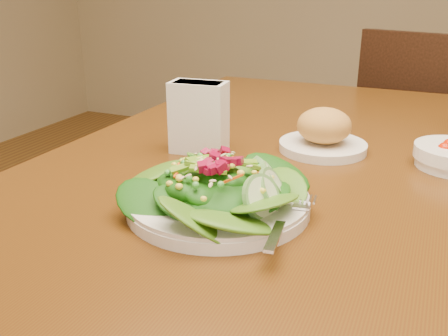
{
  "coord_description": "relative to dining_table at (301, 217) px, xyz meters",
  "views": [
    {
      "loc": [
        0.2,
        -0.79,
        1.05
      ],
      "look_at": [
        -0.06,
        -0.2,
        0.8
      ],
      "focal_mm": 40.0,
      "sensor_mm": 36.0,
      "label": 1
    }
  ],
  "objects": [
    {
      "name": "salad_plate",
      "position": [
        -0.05,
        -0.22,
        0.13
      ],
      "size": [
        0.26,
        0.25,
        0.07
      ],
      "rotation": [
        0.0,
        0.0,
        -0.3
      ],
      "color": "white",
      "rests_on": "dining_table"
    },
    {
      "name": "napkin_holder",
      "position": [
        -0.19,
        -0.01,
        0.17
      ],
      "size": [
        0.1,
        0.06,
        0.13
      ],
      "rotation": [
        0.0,
        0.0,
        0.1
      ],
      "color": "white",
      "rests_on": "dining_table"
    },
    {
      "name": "dining_table",
      "position": [
        0.0,
        0.0,
        0.0
      ],
      "size": [
        0.9,
        1.4,
        0.75
      ],
      "color": "#492C0B",
      "rests_on": "ground_plane"
    },
    {
      "name": "bread_plate",
      "position": [
        0.01,
        0.09,
        0.13
      ],
      "size": [
        0.16,
        0.16,
        0.08
      ],
      "color": "white",
      "rests_on": "dining_table"
    },
    {
      "name": "chair_far",
      "position": [
        0.18,
        0.92,
        -0.17
      ],
      "size": [
        0.52,
        0.52,
        0.9
      ],
      "rotation": [
        0.0,
        0.0,
        2.85
      ],
      "color": "black",
      "rests_on": "ground_plane"
    }
  ]
}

